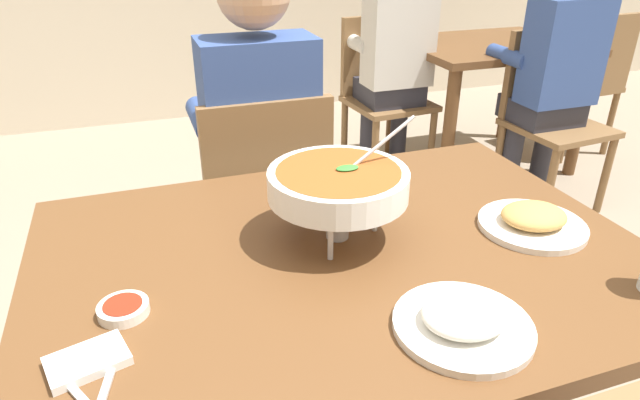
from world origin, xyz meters
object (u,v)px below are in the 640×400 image
diner_main (258,135)px  sauce_dish (123,309)px  dining_table_main (342,292)px  dining_table_far (488,66)px  chair_bg_left (547,109)px  patron_bg_middle (395,51)px  rice_plate (463,320)px  patron_bg_left (555,66)px  curry_bowl (338,184)px  chair_diner_main (264,202)px  appetizer_plate (533,220)px  chair_bg_middle (381,87)px  chair_bg_right (586,77)px

diner_main → sauce_dish: size_ratio=14.56×
dining_table_main → dining_table_far: 2.45m
dining_table_far → dining_table_main: bearing=-131.9°
dining_table_main → diner_main: diner_main is taller
dining_table_main → chair_bg_left: (1.66, 1.30, -0.14)m
chair_bg_left → patron_bg_middle: (-0.64, 0.53, 0.24)m
sauce_dish → chair_bg_left: (2.10, 1.37, -0.26)m
rice_plate → patron_bg_left: (1.51, 1.56, -0.03)m
dining_table_main → sauce_dish: bearing=-171.6°
curry_bowl → chair_diner_main: bearing=90.8°
chair_diner_main → diner_main: size_ratio=0.69×
chair_diner_main → chair_bg_left: (1.66, 0.56, 0.00)m
appetizer_plate → curry_bowl: bearing=165.8°
diner_main → sauce_dish: bearing=-117.8°
diner_main → chair_bg_left: (1.66, 0.52, -0.24)m
dining_table_main → chair_bg_middle: size_ratio=1.43×
diner_main → appetizer_plate: 0.94m
appetizer_plate → dining_table_far: bearing=57.5°
rice_plate → patron_bg_left: 2.17m
dining_table_main → chair_diner_main: bearing=90.0°
chair_bg_left → patron_bg_middle: size_ratio=0.69×
dining_table_far → chair_bg_right: chair_bg_right is taller
patron_bg_middle → dining_table_far: bearing=-0.2°
chair_diner_main → patron_bg_middle: bearing=46.8°
appetizer_plate → chair_bg_left: (1.21, 1.35, -0.26)m
patron_bg_left → rice_plate: bearing=-134.1°
rice_plate → chair_bg_left: chair_bg_left is taller
rice_plate → appetizer_plate: size_ratio=1.00×
sauce_dish → chair_bg_middle: chair_bg_middle is taller
sauce_dish → patron_bg_middle: bearing=52.4°
chair_bg_left → patron_bg_middle: 0.86m
chair_bg_right → appetizer_plate: bearing=-136.3°
chair_diner_main → rice_plate: 1.08m
chair_diner_main → dining_table_main: bearing=-90.0°
chair_diner_main → chair_bg_right: same height
curry_bowl → dining_table_far: curry_bowl is taller
dining_table_far → patron_bg_middle: 0.63m
appetizer_plate → rice_plate: bearing=-143.6°
rice_plate → patron_bg_middle: (0.91, 2.13, -0.03)m
chair_bg_left → chair_bg_right: same height
chair_bg_middle → diner_main: bearing=-130.5°
sauce_dish → curry_bowl: bearing=15.5°
appetizer_plate → chair_bg_middle: size_ratio=0.27×
appetizer_plate → patron_bg_middle: size_ratio=0.18×
patron_bg_left → chair_bg_left: bearing=45.8°
appetizer_plate → sauce_dish: appetizer_plate is taller
appetizer_plate → chair_bg_middle: chair_bg_middle is taller
patron_bg_left → diner_main: bearing=-163.5°
rice_plate → dining_table_far: bearing=54.2°
diner_main → curry_bowl: size_ratio=3.94×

